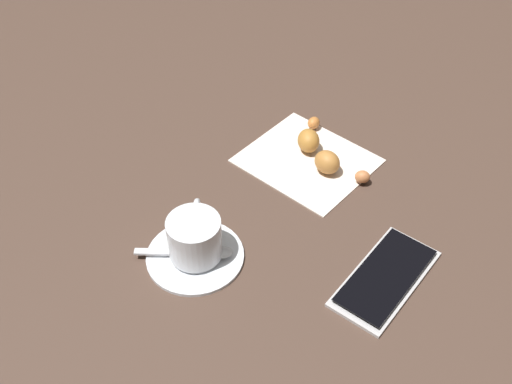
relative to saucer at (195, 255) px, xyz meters
The scene contains 8 objects.
ground_plane 0.11m from the saucer, 165.51° to the right, with size 1.80×1.80×0.00m, color #463329.
saucer is the anchor object (origin of this frame).
espresso_cup 0.03m from the saucer, 169.28° to the right, with size 0.08×0.08×0.05m.
teaspoon 0.01m from the saucer, 121.80° to the left, with size 0.10×0.10×0.01m.
sugar_packet 0.02m from the saucer, 123.52° to the right, with size 0.06×0.02×0.01m, color tan.
napkin 0.24m from the saucer, behind, with size 0.15×0.17×0.00m, color silver.
croissant 0.25m from the saucer, behind, with size 0.09×0.15×0.03m.
cell_phone 0.23m from the saucer, 127.67° to the left, with size 0.16×0.09×0.01m.
Camera 1 is at (0.40, 0.45, 0.61)m, focal length 44.13 mm.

